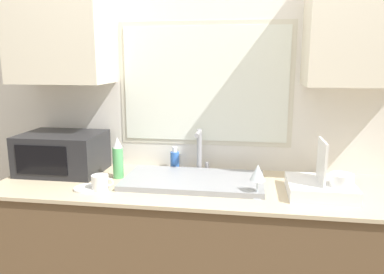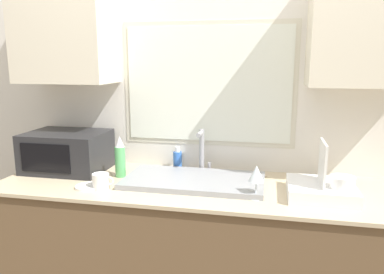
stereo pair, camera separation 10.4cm
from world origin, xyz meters
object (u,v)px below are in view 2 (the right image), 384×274
at_px(mug_near_sink, 101,181).
at_px(wine_glass, 256,175).
at_px(faucet, 202,148).
at_px(spray_bottle, 120,157).
at_px(microwave, 67,151).
at_px(dish_rack, 323,188).
at_px(soap_bottle, 178,159).

distance_m(mug_near_sink, wine_glass, 0.84).
relative_size(faucet, spray_bottle, 1.08).
height_order(faucet, mug_near_sink, faucet).
bearing_deg(spray_bottle, faucet, 23.44).
bearing_deg(spray_bottle, microwave, 170.73).
xyz_separation_m(faucet, dish_rack, (0.68, -0.32, -0.10)).
relative_size(spray_bottle, mug_near_sink, 2.03).
distance_m(dish_rack, soap_bottle, 0.92).
relative_size(faucet, mug_near_sink, 2.19).
xyz_separation_m(faucet, mug_near_sink, (-0.48, -0.43, -0.11)).
height_order(faucet, spray_bottle, faucet).
distance_m(soap_bottle, wine_glass, 0.68).
height_order(microwave, wine_glass, microwave).
bearing_deg(spray_bottle, dish_rack, -5.82).
distance_m(faucet, mug_near_sink, 0.65).
xyz_separation_m(faucet, wine_glass, (0.35, -0.41, -0.02)).
distance_m(microwave, spray_bottle, 0.39).
relative_size(microwave, wine_glass, 2.80).
xyz_separation_m(microwave, mug_near_sink, (0.36, -0.29, -0.08)).
height_order(faucet, soap_bottle, faucet).
height_order(spray_bottle, soap_bottle, spray_bottle).
bearing_deg(wine_glass, spray_bottle, 165.78).
height_order(faucet, wine_glass, faucet).
relative_size(faucet, wine_glass, 1.54).
xyz_separation_m(spray_bottle, mug_near_sink, (-0.02, -0.23, -0.08)).
bearing_deg(faucet, spray_bottle, -156.56).
bearing_deg(microwave, faucet, 9.27).
xyz_separation_m(dish_rack, wine_glass, (-0.33, -0.09, 0.08)).
bearing_deg(microwave, soap_bottle, 13.63).
bearing_deg(mug_near_sink, microwave, 141.48).
xyz_separation_m(soap_bottle, wine_glass, (0.52, -0.43, 0.06)).
bearing_deg(soap_bottle, mug_near_sink, -125.04).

